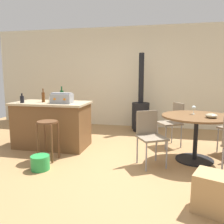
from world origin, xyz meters
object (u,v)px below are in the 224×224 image
object	(u,v)px
kitchen_island	(52,124)
bottle_1	(43,97)
bottle_0	(62,95)
serving_bowl	(211,116)
wood_stove	(141,112)
cup_0	(51,100)
wine_glass	(194,108)
cardboard_box	(217,194)
wooden_stool	(48,132)
bottle_2	(22,99)
toolbox	(62,98)
dining_table	(196,126)
folding_chair_far	(150,134)
plastic_bucket	(40,163)
cup_1	(51,99)
folding_chair_near	(173,121)
bottle_3	(63,98)

from	to	relation	value
kitchen_island	bottle_1	bearing A→B (deg)	-165.73
bottle_0	serving_bowl	distance (m)	2.85
wood_stove	cup_0	xyz separation A→B (m)	(-1.57, -1.72, 0.44)
bottle_0	serving_bowl	xyz separation A→B (m)	(2.77, -0.64, -0.21)
wine_glass	cardboard_box	xyz separation A→B (m)	(0.07, -1.66, -0.67)
wooden_stool	bottle_2	xyz separation A→B (m)	(-0.75, 0.47, 0.48)
toolbox	wine_glass	xyz separation A→B (m)	(2.36, 0.05, -0.12)
dining_table	folding_chair_far	world-z (taller)	folding_chair_far
wine_glass	plastic_bucket	size ratio (longest dim) A/B	0.51
cup_1	plastic_bucket	bearing A→B (deg)	-71.04
toolbox	bottle_2	world-z (taller)	toolbox
kitchen_island	serving_bowl	distance (m)	2.92
kitchen_island	cardboard_box	bearing A→B (deg)	-32.35
bottle_2	bottle_0	bearing A→B (deg)	40.48
cup_1	serving_bowl	distance (m)	3.05
dining_table	wine_glass	xyz separation A→B (m)	(-0.04, 0.13, 0.28)
folding_chair_near	cup_0	bearing A→B (deg)	-165.91
serving_bowl	plastic_bucket	xyz separation A→B (m)	(-2.53, -0.74, -0.69)
bottle_3	plastic_bucket	size ratio (longest dim) A/B	0.73
cardboard_box	kitchen_island	bearing A→B (deg)	147.65
wooden_stool	wood_stove	bearing A→B (deg)	61.26
folding_chair_far	bottle_2	size ratio (longest dim) A/B	4.71
cup_0	cardboard_box	bearing A→B (deg)	-32.16
kitchen_island	dining_table	bearing A→B (deg)	-4.27
bottle_2	cup_0	bearing A→B (deg)	22.52
bottle_0	bottle_2	size ratio (longest dim) A/B	1.62
cup_0	cup_1	distance (m)	0.29
folding_chair_far	bottle_0	xyz separation A→B (m)	(-1.84, 0.80, 0.51)
toolbox	wood_stove	bearing A→B (deg)	54.25
wood_stove	bottle_3	bearing A→B (deg)	-132.03
bottle_0	cardboard_box	size ratio (longest dim) A/B	0.65
folding_chair_near	bottle_0	world-z (taller)	bottle_0
wooden_stool	cup_1	bearing A→B (deg)	112.59
dining_table	bottle_3	size ratio (longest dim) A/B	5.46
bottle_2	wooden_stool	bearing A→B (deg)	-31.84
toolbox	cardboard_box	size ratio (longest dim) A/B	0.86
folding_chair_near	toolbox	bearing A→B (deg)	-161.83
folding_chair_near	plastic_bucket	size ratio (longest dim) A/B	3.10
bottle_1	bottle_2	bearing A→B (deg)	-150.02
cardboard_box	bottle_0	bearing A→B (deg)	142.68
bottle_3	plastic_bucket	bearing A→B (deg)	-82.77
wine_glass	serving_bowl	bearing A→B (deg)	-53.32
bottle_0	bottle_1	distance (m)	0.39
toolbox	bottle_3	world-z (taller)	bottle_3
kitchen_island	bottle_0	xyz separation A→B (m)	(0.11, 0.27, 0.56)
dining_table	bottle_0	distance (m)	2.65
wooden_stool	bottle_1	bearing A→B (deg)	122.19
folding_chair_near	toolbox	distance (m)	2.21
toolbox	cup_0	world-z (taller)	toolbox
bottle_2	plastic_bucket	distance (m)	1.48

